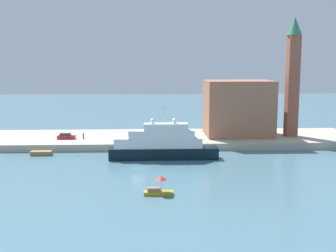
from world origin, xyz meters
The scene contains 10 objects.
ground centered at (0.00, 0.00, 0.00)m, with size 400.00×400.00×0.00m, color slate.
quay_dock centered at (0.00, 27.30, 0.84)m, with size 110.00×22.59×1.68m, color #B7AD99.
large_yacht centered at (4.89, 8.16, 3.04)m, with size 23.04×3.77×11.52m.
small_motorboat centered at (3.63, -16.97, 1.08)m, with size 4.55×1.74×3.00m.
work_barge centered at (-21.62, 12.91, 0.46)m, with size 4.56×1.84×0.93m, color olive.
harbor_building centered at (25.06, 27.57, 8.73)m, with size 16.68×12.92×14.09m, color #9E664C.
bell_tower centered at (38.29, 25.67, 17.74)m, with size 3.70×3.70×29.74m.
parked_car centered at (-18.19, 23.68, 2.30)m, with size 4.32×1.68×1.43m.
person_figure centered at (-13.98, 23.71, 2.41)m, with size 0.36×0.36×1.58m.
mooring_bollard centered at (-0.30, 17.42, 2.01)m, with size 0.37×0.37×0.66m, color black.
Camera 1 is at (2.39, -80.85, 20.20)m, focal length 45.78 mm.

